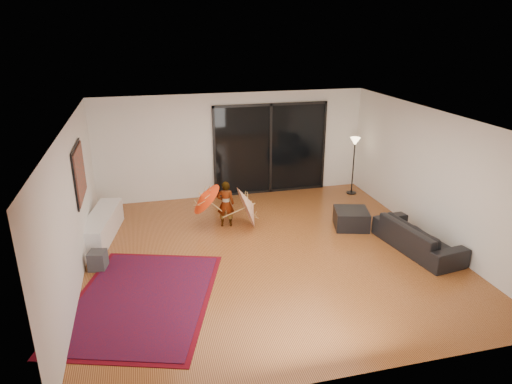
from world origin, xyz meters
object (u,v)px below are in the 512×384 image
object	(u,v)px
sofa	(418,237)
child	(226,204)
ottoman	(351,219)
media_console	(102,226)

from	to	relation	value
sofa	child	size ratio (longest dim) A/B	1.88
sofa	ottoman	size ratio (longest dim) A/B	2.75
media_console	sofa	distance (m)	6.56
media_console	child	size ratio (longest dim) A/B	1.81
ottoman	child	distance (m)	2.83
child	media_console	bearing A→B (deg)	10.10
sofa	ottoman	world-z (taller)	sofa
ottoman	child	xyz separation A→B (m)	(-2.71, 0.77, 0.32)
ottoman	child	bearing A→B (deg)	164.12
sofa	child	distance (m)	4.11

